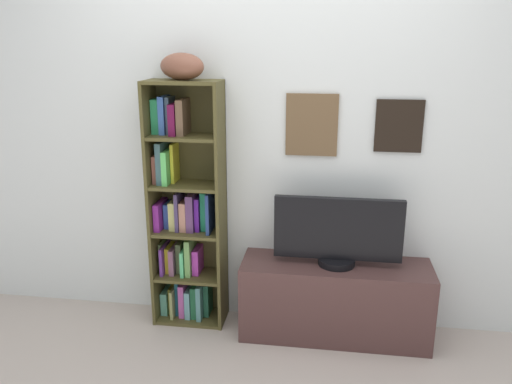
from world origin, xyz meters
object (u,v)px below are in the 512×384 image
at_px(football, 182,66).
at_px(tv_stand, 335,300).
at_px(bookshelf, 185,215).
at_px(television, 338,232).

xyz_separation_m(football, tv_stand, (0.93, -0.06, -1.38)).
bearing_deg(football, tv_stand, -3.77).
distance_m(bookshelf, television, 0.96).
bearing_deg(bookshelf, football, -45.52).
bearing_deg(television, football, 176.30).
height_order(bookshelf, television, bookshelf).
distance_m(football, television, 1.32).
bearing_deg(bookshelf, tv_stand, -5.35).
height_order(tv_stand, television, television).
bearing_deg(television, bookshelf, 174.72).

